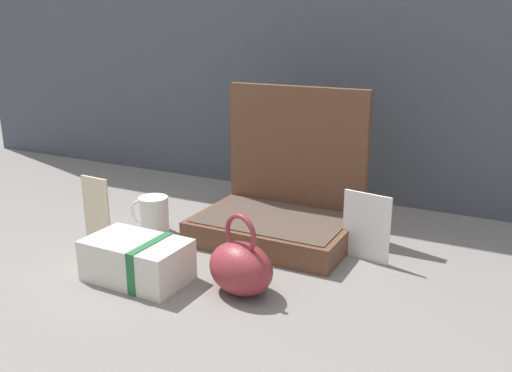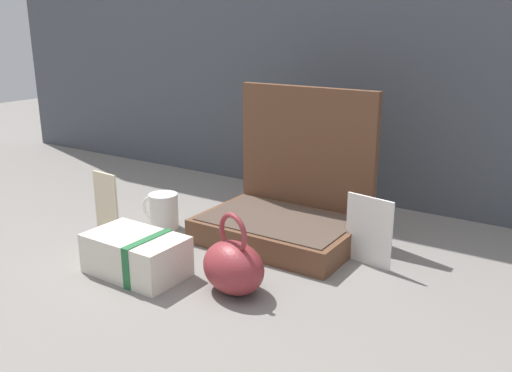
# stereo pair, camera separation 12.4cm
# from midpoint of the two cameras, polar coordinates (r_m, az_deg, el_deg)

# --- Properties ---
(ground_plane) EXTENTS (6.00, 6.00, 0.00)m
(ground_plane) POSITION_cam_midpoint_polar(r_m,az_deg,el_deg) (1.31, 3.88, -7.88)
(ground_plane) COLOR slate
(open_suitcase) EXTENTS (0.40, 0.29, 0.39)m
(open_suitcase) POSITION_cam_midpoint_polar(r_m,az_deg,el_deg) (1.43, 5.87, -2.02)
(open_suitcase) COLOR brown
(open_suitcase) RESTS_ON ground_plane
(teal_pouch_handbag) EXTENTS (0.18, 0.15, 0.18)m
(teal_pouch_handbag) POSITION_cam_midpoint_polar(r_m,az_deg,el_deg) (1.15, 0.72, -8.45)
(teal_pouch_handbag) COLOR maroon
(teal_pouch_handbag) RESTS_ON ground_plane
(cream_toiletry_bag) EXTENTS (0.23, 0.14, 0.10)m
(cream_toiletry_bag) POSITION_cam_midpoint_polar(r_m,az_deg,el_deg) (1.25, -9.56, -7.21)
(cream_toiletry_bag) COLOR silver
(cream_toiletry_bag) RESTS_ON ground_plane
(coffee_mug) EXTENTS (0.12, 0.08, 0.10)m
(coffee_mug) POSITION_cam_midpoint_polar(r_m,az_deg,el_deg) (1.51, -7.44, -2.64)
(coffee_mug) COLOR white
(coffee_mug) RESTS_ON ground_plane
(info_card_left) EXTENTS (0.12, 0.02, 0.17)m
(info_card_left) POSITION_cam_midpoint_polar(r_m,az_deg,el_deg) (1.31, 14.42, -4.63)
(info_card_left) COLOR white
(info_card_left) RESTS_ON ground_plane
(poster_card_right) EXTENTS (0.09, 0.01, 0.18)m
(poster_card_right) POSITION_cam_midpoint_polar(r_m,az_deg,el_deg) (1.45, -13.09, -2.06)
(poster_card_right) COLOR beige
(poster_card_right) RESTS_ON ground_plane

